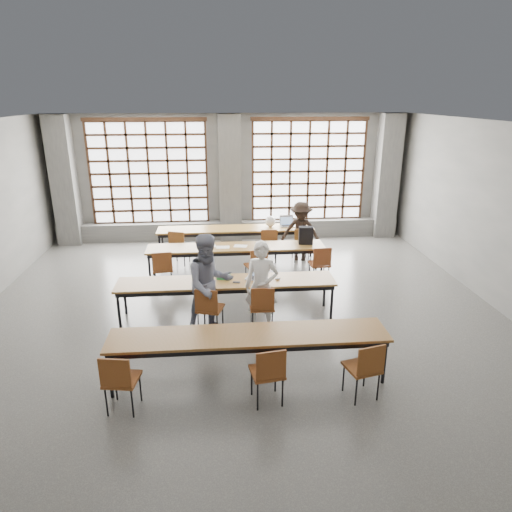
% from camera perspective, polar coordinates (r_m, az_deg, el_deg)
% --- Properties ---
extents(floor, '(11.00, 11.00, 0.00)m').
position_cam_1_polar(floor, '(8.49, -1.86, -8.26)').
color(floor, '#52524F').
rests_on(floor, ground).
extents(ceiling, '(11.00, 11.00, 0.00)m').
position_cam_1_polar(ceiling, '(7.54, -2.16, 16.03)').
color(ceiling, silver).
rests_on(ceiling, floor).
extents(wall_back, '(10.00, 0.00, 10.00)m').
position_cam_1_polar(wall_back, '(13.20, -3.30, 9.81)').
color(wall_back, '#5E5E5C').
rests_on(wall_back, floor).
extents(wall_front, '(10.00, 0.00, 10.00)m').
position_cam_1_polar(wall_front, '(3.00, 4.40, -27.56)').
color(wall_front, '#5E5E5C').
rests_on(wall_front, floor).
extents(column_left, '(0.60, 0.55, 3.50)m').
position_cam_1_polar(column_left, '(13.56, -22.85, 8.60)').
color(column_left, '#51514E').
rests_on(column_left, floor).
extents(column_mid, '(0.60, 0.55, 3.50)m').
position_cam_1_polar(column_mid, '(12.93, -3.26, 9.60)').
color(column_mid, '#51514E').
rests_on(column_mid, floor).
extents(column_right, '(0.60, 0.55, 3.50)m').
position_cam_1_polar(column_right, '(13.81, 16.02, 9.53)').
color(column_right, '#51514E').
rests_on(column_right, floor).
extents(window_left, '(3.32, 0.12, 3.00)m').
position_cam_1_polar(window_left, '(13.23, -13.24, 10.01)').
color(window_left, white).
rests_on(window_left, wall_back).
extents(window_right, '(3.32, 0.12, 3.00)m').
position_cam_1_polar(window_right, '(13.36, 6.56, 10.48)').
color(window_right, white).
rests_on(window_right, wall_back).
extents(sill_ledge, '(9.80, 0.35, 0.50)m').
position_cam_1_polar(sill_ledge, '(13.34, -3.15, 3.30)').
color(sill_ledge, '#51514E').
rests_on(sill_ledge, floor).
extents(desk_row_a, '(4.00, 0.70, 0.73)m').
position_cam_1_polar(desk_row_a, '(11.77, -2.54, 3.21)').
color(desk_row_a, brown).
rests_on(desk_row_a, floor).
extents(desk_row_b, '(4.00, 0.70, 0.73)m').
position_cam_1_polar(desk_row_b, '(10.33, -2.50, 0.89)').
color(desk_row_b, brown).
rests_on(desk_row_b, floor).
extents(desk_row_c, '(4.00, 0.70, 0.73)m').
position_cam_1_polar(desk_row_c, '(8.43, -3.71, -3.52)').
color(desk_row_c, brown).
rests_on(desk_row_c, floor).
extents(desk_row_d, '(4.00, 0.70, 0.73)m').
position_cam_1_polar(desk_row_d, '(6.63, -0.89, -10.22)').
color(desk_row_d, brown).
rests_on(desk_row_d, floor).
extents(chair_back_left, '(0.53, 0.53, 0.88)m').
position_cam_1_polar(chair_back_left, '(11.24, -9.66, 1.49)').
color(chair_back_left, brown).
rests_on(chair_back_left, floor).
extents(chair_back_mid, '(0.45, 0.46, 0.88)m').
position_cam_1_polar(chair_back_mid, '(11.27, 1.65, 1.80)').
color(chair_back_mid, brown).
rests_on(chair_back_mid, floor).
extents(chair_back_right, '(0.43, 0.43, 0.88)m').
position_cam_1_polar(chair_back_right, '(11.39, 5.69, 1.90)').
color(chair_back_right, brown).
rests_on(chair_back_right, floor).
extents(chair_mid_left, '(0.47, 0.47, 0.88)m').
position_cam_1_polar(chair_mid_left, '(9.85, -11.60, -1.25)').
color(chair_mid_left, maroon).
rests_on(chair_mid_left, floor).
extents(chair_mid_centre, '(0.52, 0.52, 0.88)m').
position_cam_1_polar(chair_mid_centre, '(9.81, 0.15, -0.91)').
color(chair_mid_centre, brown).
rests_on(chair_mid_centre, floor).
extents(chair_mid_right, '(0.45, 0.45, 0.88)m').
position_cam_1_polar(chair_mid_right, '(10.02, 8.05, -0.67)').
color(chair_mid_right, brown).
rests_on(chair_mid_right, floor).
extents(chair_front_left, '(0.53, 0.53, 0.88)m').
position_cam_1_polar(chair_front_left, '(7.91, -5.93, -6.20)').
color(chair_front_left, brown).
rests_on(chair_front_left, floor).
extents(chair_front_right, '(0.43, 0.43, 0.88)m').
position_cam_1_polar(chair_front_right, '(7.94, 0.77, -6.00)').
color(chair_front_right, brown).
rests_on(chair_front_right, floor).
extents(chair_near_left, '(0.48, 0.48, 0.88)m').
position_cam_1_polar(chair_near_left, '(6.29, -16.72, -14.31)').
color(chair_near_left, brown).
rests_on(chair_near_left, floor).
extents(chair_near_mid, '(0.48, 0.48, 0.88)m').
position_cam_1_polar(chair_near_mid, '(6.18, 1.58, -14.04)').
color(chair_near_mid, brown).
rests_on(chair_near_mid, floor).
extents(chair_near_right, '(0.51, 0.51, 0.88)m').
position_cam_1_polar(chair_near_right, '(6.44, 13.52, -13.11)').
color(chair_near_right, brown).
rests_on(chair_near_right, floor).
extents(student_male, '(0.68, 0.54, 1.62)m').
position_cam_1_polar(student_male, '(7.94, 0.70, -3.81)').
color(student_male, white).
rests_on(student_male, floor).
extents(student_female, '(1.05, 0.94, 1.78)m').
position_cam_1_polar(student_female, '(7.88, -5.84, -3.50)').
color(student_female, '#181E48').
rests_on(student_female, floor).
extents(student_back, '(1.06, 0.76, 1.49)m').
position_cam_1_polar(student_back, '(11.45, 5.60, 3.09)').
color(student_back, black).
rests_on(student_back, floor).
extents(laptop_front, '(0.45, 0.42, 0.26)m').
position_cam_1_polar(laptop_front, '(8.51, 0.11, -2.34)').
color(laptop_front, '#B7B8BC').
rests_on(laptop_front, desk_row_c).
extents(laptop_back, '(0.38, 0.32, 0.26)m').
position_cam_1_polar(laptop_back, '(11.97, 3.89, 4.09)').
color(laptop_back, '#AFAFB4').
rests_on(laptop_back, desk_row_a).
extents(mouse, '(0.10, 0.07, 0.04)m').
position_cam_1_polar(mouse, '(8.45, 2.74, -2.83)').
color(mouse, white).
rests_on(mouse, desk_row_c).
extents(green_box, '(0.26, 0.13, 0.09)m').
position_cam_1_polar(green_box, '(8.46, -4.08, -2.63)').
color(green_box, '#2C863E').
rests_on(green_box, desk_row_c).
extents(phone, '(0.14, 0.09, 0.01)m').
position_cam_1_polar(phone, '(8.31, -2.46, -3.29)').
color(phone, black).
rests_on(phone, desk_row_c).
extents(paper_sheet_a, '(0.31, 0.23, 0.00)m').
position_cam_1_polar(paper_sheet_a, '(10.35, -5.83, 1.23)').
color(paper_sheet_a, white).
rests_on(paper_sheet_a, desk_row_b).
extents(paper_sheet_b, '(0.31, 0.22, 0.00)m').
position_cam_1_polar(paper_sheet_b, '(10.26, -4.16, 1.11)').
color(paper_sheet_b, silver).
rests_on(paper_sheet_b, desk_row_b).
extents(paper_sheet_c, '(0.34, 0.27, 0.00)m').
position_cam_1_polar(paper_sheet_c, '(10.32, -1.95, 1.26)').
color(paper_sheet_c, silver).
rests_on(paper_sheet_c, desk_row_b).
extents(backpack, '(0.34, 0.23, 0.40)m').
position_cam_1_polar(backpack, '(10.48, 6.25, 2.59)').
color(backpack, black).
rests_on(backpack, desk_row_b).
extents(plastic_bag, '(0.30, 0.26, 0.29)m').
position_cam_1_polar(plastic_bag, '(11.83, 1.80, 4.36)').
color(plastic_bag, white).
rests_on(plastic_bag, desk_row_a).
extents(red_pouch, '(0.21, 0.12, 0.06)m').
position_cam_1_polar(red_pouch, '(6.37, -16.44, -14.20)').
color(red_pouch, '#A81422').
rests_on(red_pouch, chair_near_left).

